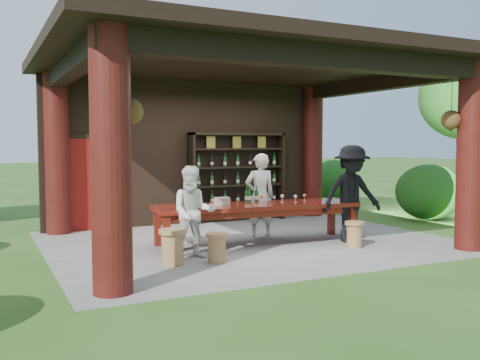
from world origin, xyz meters
name	(u,v)px	position (x,y,z in m)	size (l,w,h in m)	color
ground	(249,241)	(0.00, 0.00, 0.00)	(90.00, 90.00, 0.00)	#2D5119
pavilion	(239,130)	(-0.01, 0.43, 2.13)	(7.50, 6.00, 3.60)	slate
wine_shelf	(238,177)	(0.95, 2.45, 1.06)	(2.41, 0.37, 2.12)	black
tasting_table	(257,210)	(0.02, -0.28, 0.64)	(3.93, 1.39, 0.75)	#5A150C
stool_near_left	(217,247)	(-1.29, -1.39, 0.25)	(0.35, 0.35, 0.46)	olive
stool_near_right	(355,234)	(1.44, -1.36, 0.24)	(0.35, 0.35, 0.46)	olive
stool_far_left	(173,246)	(-1.97, -1.26, 0.30)	(0.42, 0.42, 0.56)	olive
host	(260,196)	(0.38, 0.27, 0.84)	(0.61, 0.40, 1.67)	silver
guest_woman	(193,212)	(-1.51, -0.94, 0.75)	(0.73, 0.57, 1.51)	silver
guest_man	(352,194)	(1.71, -0.91, 0.92)	(1.19, 0.68, 1.84)	black
table_bottles	(251,194)	(0.05, 0.02, 0.90)	(0.28, 0.10, 0.31)	#194C1E
table_glasses	(286,198)	(0.63, -0.31, 0.82)	(0.90, 0.36, 0.15)	silver
napkin_basket	(222,201)	(-0.66, -0.20, 0.82)	(0.26, 0.18, 0.14)	#BF6672
shrubs	(286,207)	(1.12, 0.48, 0.55)	(13.37, 9.46, 1.36)	#194C14
trees	(372,81)	(3.94, 1.24, 3.37)	(21.31, 10.49, 4.80)	#3F2819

